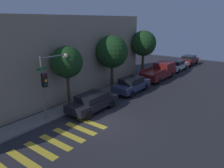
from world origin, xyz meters
TOP-DOWN VIEW (x-y plane):
  - ground_plane at (0.00, 0.00)m, footprint 60.00×60.00m
  - sidewalk at (0.00, 4.01)m, footprint 26.00×1.63m
  - building_row at (0.00, 8.23)m, footprint 26.00×6.00m
  - crosswalk at (-3.36, 0.80)m, footprint 6.66×2.60m
  - traffic_light_pole at (-1.47, 3.37)m, footprint 2.64×0.56m
  - sedan_near_corner at (1.35, 2.10)m, footprint 4.35×1.84m
  - sedan_middle at (7.07, 2.10)m, footprint 4.41×1.85m
  - pickup_truck at (13.48, 2.10)m, footprint 5.76×2.08m
  - sedan_far_end at (18.85, 2.10)m, footprint 4.39×1.84m
  - sedan_tail_of_row at (24.03, 2.10)m, footprint 4.47×1.83m
  - tree_near_corner at (0.83, 4.18)m, footprint 2.49×2.49m
  - tree_midblock at (6.65, 4.18)m, footprint 3.18×3.18m
  - tree_far_end at (12.94, 4.18)m, footprint 3.02×3.02m

SIDE VIEW (x-z plane):
  - ground_plane at x=0.00m, z-range 0.00..0.00m
  - crosswalk at x=-3.36m, z-range 0.00..0.00m
  - sidewalk at x=0.00m, z-range 0.00..0.14m
  - sedan_near_corner at x=1.35m, z-range 0.05..1.47m
  - sedan_far_end at x=18.85m, z-range 0.05..1.49m
  - sedan_tail_of_row at x=24.03m, z-range 0.05..1.52m
  - sedan_middle at x=7.07m, z-range 0.05..1.54m
  - pickup_truck at x=13.48m, z-range 0.01..1.85m
  - traffic_light_pole at x=-1.47m, z-range 0.91..5.53m
  - building_row at x=0.00m, z-range 0.00..7.24m
  - tree_near_corner at x=0.83m, z-range 1.22..6.20m
  - tree_midblock at x=6.65m, z-range 1.11..6.56m
  - tree_far_end at x=12.94m, z-range 1.29..6.94m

